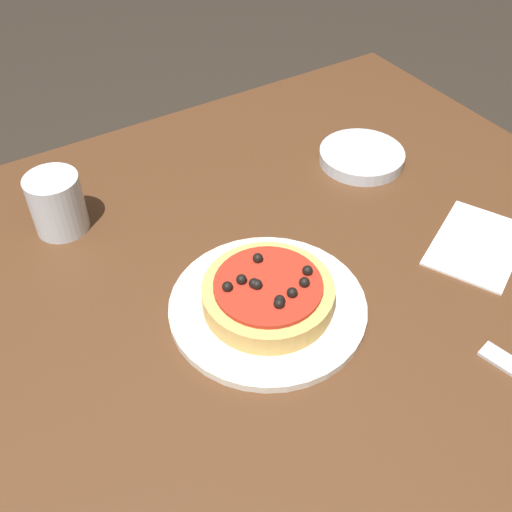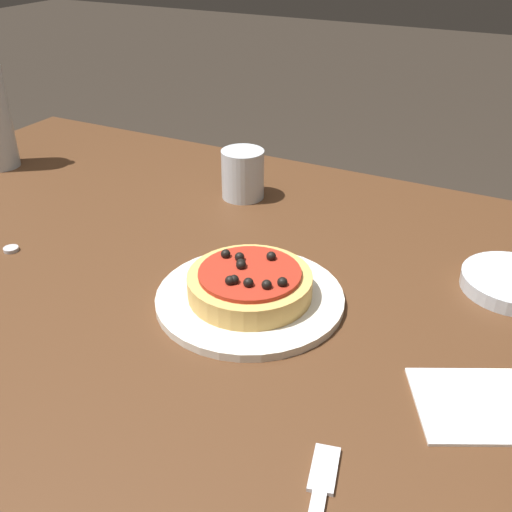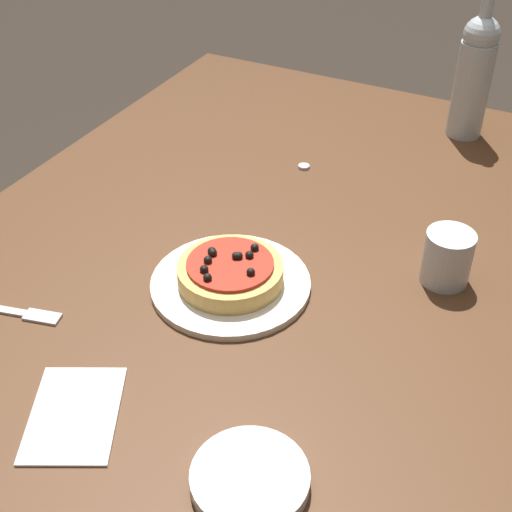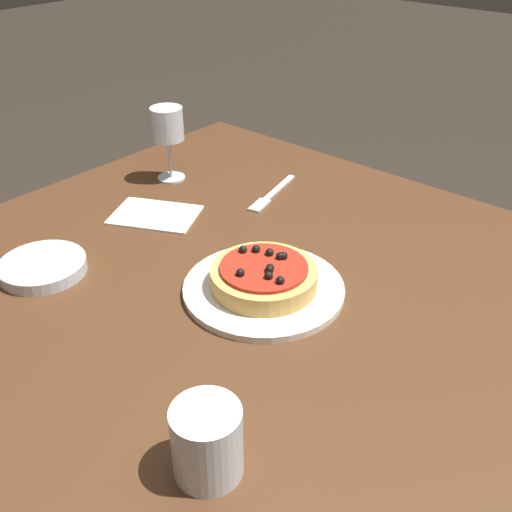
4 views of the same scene
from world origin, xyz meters
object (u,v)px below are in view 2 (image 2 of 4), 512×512
Objects in this scene: dining_table at (175,324)px; bottle_cap at (11,249)px; pizza at (250,283)px; dinner_plate at (250,298)px; water_cup at (243,174)px.

dining_table is 62.67× the size of bottle_cap.
dining_table is at bearing 4.75° from pizza.
water_cup reaches higher than dinner_plate.
pizza reaches higher than dining_table.
bottle_cap reaches higher than dining_table.
dinner_plate is at bearing -173.15° from bottle_cap.
dinner_plate reaches higher than bottle_cap.
pizza is at bearing -175.25° from dining_table.
water_cup is (0.18, -0.31, 0.04)m from dinner_plate.
water_cup reaches higher than bottle_cap.
dinner_plate is 0.03m from pizza.
dining_table is 5.64× the size of dinner_plate.
pizza is 1.88× the size of water_cup.
pizza is at bearing 85.22° from dinner_plate.
dining_table is 0.15m from dinner_plate.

